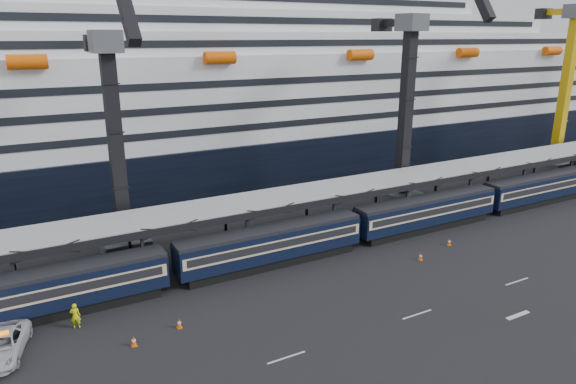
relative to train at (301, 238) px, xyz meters
name	(u,v)px	position (x,y,z in m)	size (l,w,h in m)	color
ground	(403,288)	(4.65, -10.00, -2.20)	(260.00, 260.00, 0.00)	black
lane_markings	(515,292)	(12.80, -15.23, -2.19)	(111.00, 4.27, 0.02)	beige
train	(301,238)	(0.00, 0.00, 0.00)	(133.05, 3.00, 4.05)	black
canopy	(320,192)	(4.65, 4.00, 3.05)	(130.00, 6.25, 5.53)	#9B9DA3
cruise_ship	(206,97)	(3.57, 35.99, 10.14)	(214.09, 28.84, 34.00)	black
crane_dark_near	(116,141)	(-15.35, 8.59, 9.73)	(4.50, 17.75, 35.08)	#46494D
crane_dark_mid	(409,104)	(19.65, 7.59, 11.16)	(4.50, 18.24, 39.64)	#46494D
crane_yellow_near	(569,85)	(52.65, 8.47, 12.04)	(4.50, 20.12, 40.16)	#46494D
pickup_truck	(2,346)	(-26.63, -4.28, -1.36)	(2.79, 6.05, 1.68)	silver
worker	(75,316)	(-21.64, -2.85, -1.17)	(0.75, 0.49, 2.06)	#E9EA0C
traffic_cone_b	(134,341)	(-18.33, -7.44, -1.80)	(0.41, 0.41, 0.82)	#F05A07
traffic_cone_c	(179,323)	(-14.72, -6.68, -1.81)	(0.40, 0.40, 0.79)	#F05A07
traffic_cone_d	(421,256)	(10.21, -6.17, -1.81)	(0.40, 0.40, 0.80)	#F05A07
traffic_cone_e	(449,242)	(15.55, -4.77, -1.82)	(0.39, 0.39, 0.78)	#F05A07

